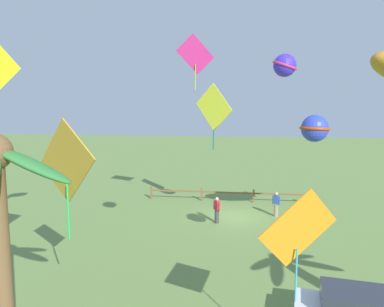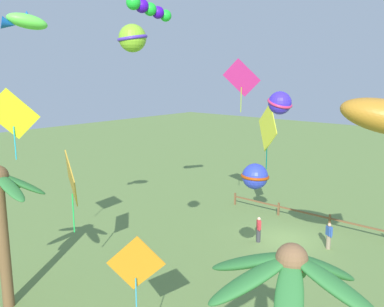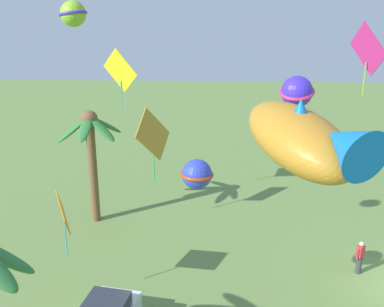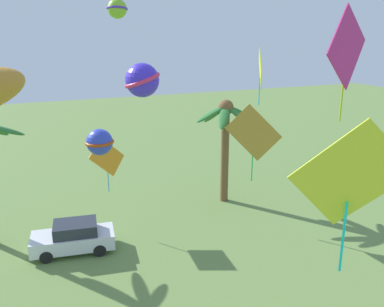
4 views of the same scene
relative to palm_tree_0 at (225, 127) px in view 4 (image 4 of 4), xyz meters
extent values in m
cylinder|color=brown|center=(0.00, -0.01, -1.76)|extent=(0.49, 0.49, 5.96)
ellipsoid|color=#2D7033|center=(0.95, 0.09, 0.87)|extent=(2.07, 0.81, 1.17)
ellipsoid|color=#2D7033|center=(0.29, 0.79, 0.70)|extent=(1.19, 1.95, 1.48)
ellipsoid|color=#2D7033|center=(-0.32, 0.78, 0.70)|extent=(1.26, 1.95, 1.47)
ellipsoid|color=#2D7033|center=(-0.97, -0.05, 0.91)|extent=(2.07, 0.68, 1.09)
ellipsoid|color=#2D7033|center=(-0.52, -0.78, 0.82)|extent=(1.60, 1.98, 1.26)
ellipsoid|color=#2D7033|center=(0.55, -0.73, 0.77)|extent=(1.65, 1.90, 1.35)
sphere|color=brown|center=(0.00, -0.01, 1.22)|extent=(0.93, 0.93, 0.93)
ellipsoid|color=#2D7033|center=(-12.27, -0.41, 1.07)|extent=(2.18, 0.95, 1.06)
cube|color=silver|center=(-9.69, -2.88, -4.14)|extent=(4.11, 2.26, 0.70)
cube|color=#282D38|center=(-9.55, -2.91, -3.51)|extent=(2.23, 1.78, 0.56)
cylinder|color=black|center=(-11.01, -3.48, -4.44)|extent=(0.62, 0.27, 0.60)
cylinder|color=black|center=(-10.77, -1.93, -4.44)|extent=(0.62, 0.27, 0.60)
cylinder|color=black|center=(-8.61, -3.84, -4.44)|extent=(0.62, 0.27, 0.60)
cylinder|color=black|center=(-8.38, -2.29, -4.44)|extent=(0.62, 0.27, 0.60)
sphere|color=blue|center=(-8.73, -6.20, 1.47)|extent=(1.02, 1.02, 1.02)
torus|color=#A93D0C|center=(-8.73, -6.20, 1.47)|extent=(1.58, 1.58, 0.17)
cube|color=#BA236F|center=(-3.32, -13.07, 5.18)|extent=(2.08, 0.93, 2.22)
cylinder|color=#98BE1E|center=(-3.32, -13.07, 3.90)|extent=(0.05, 0.05, 1.46)
cube|color=orange|center=(-7.45, -1.01, -0.72)|extent=(2.03, 0.86, 2.14)
cylinder|color=#35A3CA|center=(-7.45, -1.01, -1.96)|extent=(0.05, 0.05, 1.42)
sphere|color=#81BF2A|center=(-6.72, -1.78, 6.58)|extent=(0.90, 0.90, 0.90)
torus|color=#4E2FB9|center=(-6.72, -1.78, 6.58)|extent=(1.35, 1.35, 0.25)
cube|color=yellow|center=(1.32, -1.53, 3.63)|extent=(1.18, 2.10, 2.37)
cylinder|color=#1EB7D6|center=(1.32, -1.53, 2.28)|extent=(0.05, 0.05, 1.55)
cube|color=yellow|center=(-4.26, -14.62, 2.22)|extent=(2.37, 1.87, 2.93)
cylinder|color=#15DBD7|center=(-4.26, -14.62, 0.53)|extent=(0.06, 0.06, 1.93)
cube|color=#B28729|center=(-0.14, -3.45, 0.44)|extent=(2.70, 1.47, 2.99)
cylinder|color=green|center=(-0.14, -3.45, -1.28)|extent=(0.06, 0.06, 1.97)
sphere|color=#3D28D8|center=(-7.90, -9.45, 4.13)|extent=(1.05, 1.05, 1.05)
torus|color=#D42C5F|center=(-7.90, -9.45, 4.13)|extent=(1.41, 1.42, 0.50)
camera|label=1|loc=(-6.01, 8.20, 2.36)|focal=34.64mm
camera|label=2|loc=(-17.26, 7.48, 5.50)|focal=39.05mm
camera|label=3|loc=(-22.34, -6.84, 6.58)|focal=40.76mm
camera|label=4|loc=(-11.59, -21.96, 5.57)|focal=39.22mm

